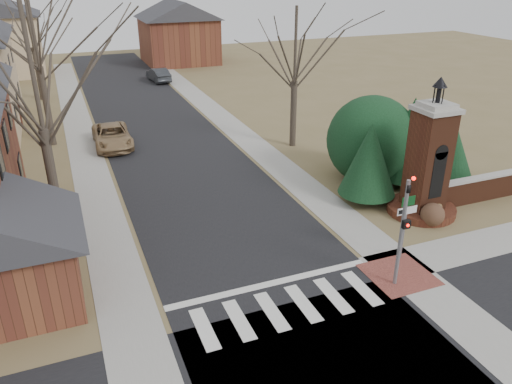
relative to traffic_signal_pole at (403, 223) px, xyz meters
name	(u,v)px	position (x,y,z in m)	size (l,w,h in m)	color
ground	(298,321)	(-4.30, -0.57, -2.59)	(120.00, 120.00, 0.00)	brown
main_street	(159,132)	(-4.30, 21.43, -2.58)	(8.00, 70.00, 0.01)	black
crosswalk_zone	(288,307)	(-4.30, 0.23, -2.58)	(8.00, 2.20, 0.02)	silver
stop_bar	(270,284)	(-4.30, 1.73, -2.58)	(8.00, 0.35, 0.02)	silver
sidewalk_right_main	(229,124)	(0.90, 21.43, -2.58)	(2.00, 60.00, 0.02)	gray
sidewalk_left	(82,141)	(-9.50, 21.43, -2.58)	(2.00, 60.00, 0.02)	gray
curb_apron	(399,275)	(0.50, 0.43, -2.57)	(2.40, 2.40, 0.02)	brown
traffic_signal_pole	(403,223)	(0.00, 0.00, 0.00)	(0.28, 0.41, 4.50)	slate
sign_post	(406,215)	(1.29, 1.41, -0.64)	(0.90, 0.07, 2.75)	slate
brick_gate_monument	(427,170)	(4.70, 4.42, -0.42)	(3.20, 3.20, 6.47)	#582B19
brick_garden_wall	(495,185)	(9.20, 4.43, -1.93)	(7.50, 0.50, 1.30)	#582B19
garage_left	(10,248)	(-12.82, 3.92, -0.35)	(4.80, 4.80, 4.29)	brown
house_distant_right	(178,30)	(3.69, 47.42, 1.06)	(8.80, 8.80, 7.30)	brown
evergreen_near	(369,158)	(2.90, 6.43, -0.29)	(2.80, 2.80, 4.10)	#473D33
evergreen_mid	(411,137)	(6.20, 7.63, 0.01)	(3.40, 3.40, 4.70)	#473D33
evergreen_far	(452,151)	(8.20, 6.63, -0.69)	(2.40, 2.40, 3.30)	#473D33
evergreen_mass	(372,137)	(4.70, 8.93, -0.19)	(4.80, 4.80, 4.80)	black
bare_tree_0	(30,56)	(-11.30, 8.43, 5.11)	(8.05, 8.05, 11.15)	#473D33
bare_tree_1	(31,15)	(-11.30, 21.43, 5.44)	(8.40, 8.40, 11.64)	#473D33
bare_tree_2	(28,14)	(-11.80, 34.43, 4.44)	(7.35, 7.35, 10.19)	#473D33
bare_tree_3	(296,39)	(3.20, 15.43, 4.10)	(7.00, 7.00, 9.70)	#473D33
pickup_truck	(112,136)	(-7.70, 19.60, -1.90)	(2.28, 4.94, 1.37)	#9E7E56
distant_car	(158,75)	(-0.90, 37.76, -1.91)	(1.43, 4.11, 1.35)	#313438
dry_shrub_left	(433,215)	(4.30, 3.20, -2.05)	(1.07, 1.07, 1.07)	#503524
dry_shrub_right	(432,206)	(5.00, 4.03, -2.13)	(0.91, 0.91, 0.91)	brown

